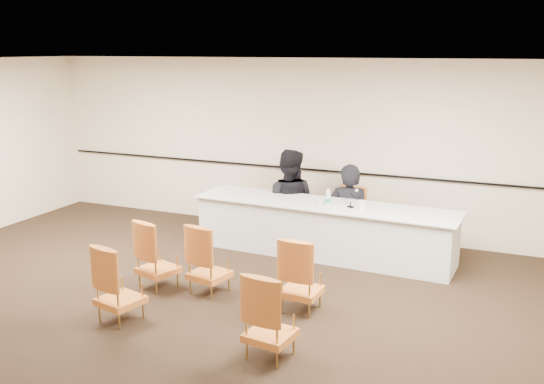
% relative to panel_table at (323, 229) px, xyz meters
% --- Properties ---
extents(floor, '(10.00, 10.00, 0.00)m').
position_rel_panel_table_xyz_m(floor, '(-0.81, -2.79, -0.41)').
color(floor, black).
rests_on(floor, ground).
extents(ceiling, '(10.00, 10.00, 0.00)m').
position_rel_panel_table_xyz_m(ceiling, '(-0.81, -2.79, 2.59)').
color(ceiling, silver).
rests_on(ceiling, ground).
extents(wall_back, '(10.00, 0.04, 3.00)m').
position_rel_panel_table_xyz_m(wall_back, '(-0.81, 1.21, 1.09)').
color(wall_back, beige).
rests_on(wall_back, ground).
extents(wall_rail, '(9.80, 0.04, 0.03)m').
position_rel_panel_table_xyz_m(wall_rail, '(-0.81, 1.17, 0.69)').
color(wall_rail, black).
rests_on(wall_rail, wall_back).
extents(panel_table, '(4.17, 1.13, 0.83)m').
position_rel_panel_table_xyz_m(panel_table, '(0.00, 0.00, 0.00)').
color(panel_table, silver).
rests_on(panel_table, ground).
extents(panelist_main, '(0.75, 0.55, 1.91)m').
position_rel_panel_table_xyz_m(panelist_main, '(0.23, 0.59, -0.00)').
color(panelist_main, black).
rests_on(panelist_main, ground).
extents(panelist_main_chair, '(0.52, 0.52, 0.95)m').
position_rel_panel_table_xyz_m(panelist_main_chair, '(0.23, 0.59, 0.06)').
color(panelist_main_chair, '#AE531F').
rests_on(panelist_main_chair, ground).
extents(panelist_second, '(1.04, 0.85, 1.96)m').
position_rel_panel_table_xyz_m(panelist_second, '(-0.83, 0.64, 0.13)').
color(panelist_second, black).
rests_on(panelist_second, ground).
extents(panelist_second_chair, '(0.52, 0.52, 0.95)m').
position_rel_panel_table_xyz_m(panelist_second_chair, '(-0.83, 0.64, 0.06)').
color(panelist_second_chair, '#AE531F').
rests_on(panelist_second_chair, ground).
extents(papers, '(0.34, 0.28, 0.00)m').
position_rel_panel_table_xyz_m(papers, '(0.31, -0.11, 0.42)').
color(papers, silver).
rests_on(papers, panel_table).
extents(microphone, '(0.16, 0.22, 0.27)m').
position_rel_panel_table_xyz_m(microphone, '(0.44, -0.07, 0.55)').
color(microphone, black).
rests_on(microphone, panel_table).
extents(water_bottle, '(0.09, 0.09, 0.25)m').
position_rel_panel_table_xyz_m(water_bottle, '(0.08, -0.03, 0.54)').
color(water_bottle, '#167D7E').
rests_on(water_bottle, panel_table).
extents(drinking_glass, '(0.08, 0.08, 0.10)m').
position_rel_panel_table_xyz_m(drinking_glass, '(-0.02, -0.11, 0.46)').
color(drinking_glass, silver).
rests_on(drinking_glass, panel_table).
extents(coffee_cup, '(0.09, 0.09, 0.14)m').
position_rel_panel_table_xyz_m(coffee_cup, '(0.63, -0.11, 0.48)').
color(coffee_cup, white).
rests_on(coffee_cup, panel_table).
extents(aud_chair_front_left, '(0.63, 0.63, 0.95)m').
position_rel_panel_table_xyz_m(aud_chair_front_left, '(-1.62, -2.13, 0.06)').
color(aud_chair_front_left, '#AE531F').
rests_on(aud_chair_front_left, ground).
extents(aud_chair_front_mid, '(0.59, 0.59, 0.95)m').
position_rel_panel_table_xyz_m(aud_chair_front_mid, '(-0.90, -2.02, 0.06)').
color(aud_chair_front_mid, '#AE531F').
rests_on(aud_chair_front_mid, ground).
extents(aud_chair_front_right, '(0.52, 0.52, 0.95)m').
position_rel_panel_table_xyz_m(aud_chair_front_right, '(0.41, -2.07, 0.06)').
color(aud_chair_front_right, '#AE531F').
rests_on(aud_chair_front_right, ground).
extents(aud_chair_back_left, '(0.60, 0.60, 0.95)m').
position_rel_panel_table_xyz_m(aud_chair_back_left, '(-1.46, -3.17, 0.06)').
color(aud_chair_back_left, '#AE531F').
rests_on(aud_chair_back_left, ground).
extents(aud_chair_back_right, '(0.56, 0.56, 0.95)m').
position_rel_panel_table_xyz_m(aud_chair_back_right, '(0.52, -3.29, 0.06)').
color(aud_chair_back_right, '#AE531F').
rests_on(aud_chair_back_right, ground).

